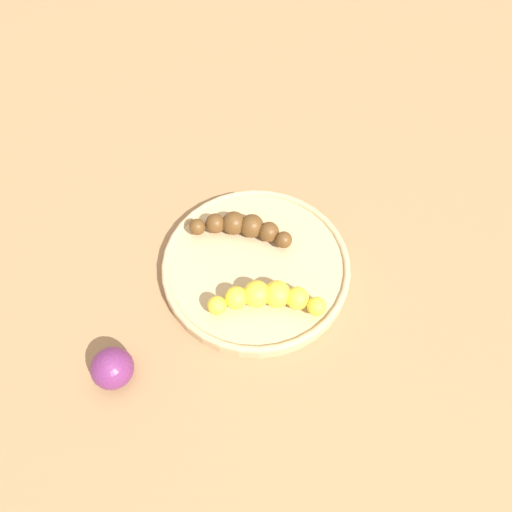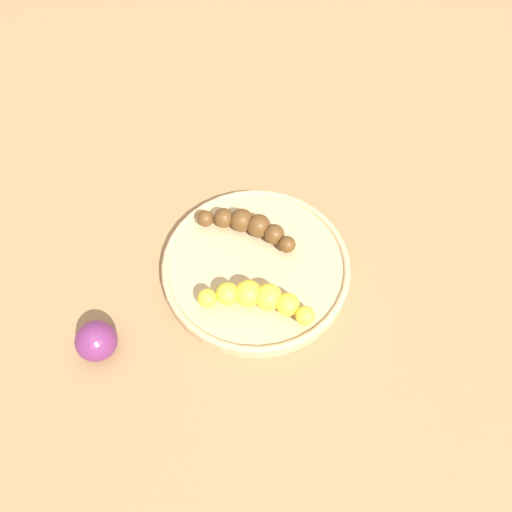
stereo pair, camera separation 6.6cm
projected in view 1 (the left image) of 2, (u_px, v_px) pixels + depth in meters
The scene contains 5 objects.
ground_plane at pixel (256, 270), 0.69m from camera, with size 2.40×2.40×0.00m, color #936D47.
fruit_bowl at pixel (256, 266), 0.68m from camera, with size 0.26×0.26×0.02m.
banana_yellow at pixel (267, 297), 0.63m from camera, with size 0.13×0.10×0.04m.
banana_overripe at pixel (242, 227), 0.69m from camera, with size 0.11×0.11×0.03m.
plum_purple at pixel (112, 368), 0.59m from camera, with size 0.05×0.05×0.05m, color #662659.
Camera 1 is at (-0.21, -0.29, 0.59)m, focal length 34.11 mm.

